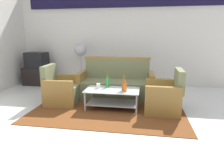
{
  "coord_description": "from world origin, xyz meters",
  "views": [
    {
      "loc": [
        0.63,
        -3.0,
        1.49
      ],
      "look_at": [
        0.01,
        0.81,
        0.65
      ],
      "focal_mm": 31.7,
      "sensor_mm": 36.0,
      "label": 1
    }
  ],
  "objects_px": {
    "tv_stand": "(38,76)",
    "television": "(37,60)",
    "couch": "(116,85)",
    "armchair_right": "(164,97)",
    "pedestal_fan": "(81,52)",
    "coffee_table": "(112,96)",
    "cup": "(98,86)",
    "bottle_brown": "(124,85)",
    "armchair_left": "(62,91)",
    "bottle_green": "(107,82)",
    "bottle_orange": "(125,87)"
  },
  "relations": [
    {
      "from": "armchair_left",
      "to": "bottle_brown",
      "type": "xyz_separation_m",
      "value": [
        1.41,
        -0.2,
        0.24
      ]
    },
    {
      "from": "bottle_orange",
      "to": "cup",
      "type": "relative_size",
      "value": 2.27
    },
    {
      "from": "coffee_table",
      "to": "bottle_orange",
      "type": "bearing_deg",
      "value": -23.9
    },
    {
      "from": "armchair_right",
      "to": "bottle_green",
      "type": "distance_m",
      "value": 1.2
    },
    {
      "from": "coffee_table",
      "to": "pedestal_fan",
      "type": "bearing_deg",
      "value": 125.04
    },
    {
      "from": "couch",
      "to": "bottle_green",
      "type": "relative_size",
      "value": 6.46
    },
    {
      "from": "bottle_orange",
      "to": "pedestal_fan",
      "type": "height_order",
      "value": "pedestal_fan"
    },
    {
      "from": "bottle_orange",
      "to": "pedestal_fan",
      "type": "distance_m",
      "value": 2.45
    },
    {
      "from": "coffee_table",
      "to": "bottle_orange",
      "type": "relative_size",
      "value": 4.86
    },
    {
      "from": "coffee_table",
      "to": "television",
      "type": "bearing_deg",
      "value": 146.95
    },
    {
      "from": "bottle_brown",
      "to": "bottle_green",
      "type": "bearing_deg",
      "value": 151.55
    },
    {
      "from": "armchair_right",
      "to": "bottle_brown",
      "type": "bearing_deg",
      "value": 94.49
    },
    {
      "from": "coffee_table",
      "to": "bottle_brown",
      "type": "distance_m",
      "value": 0.35
    },
    {
      "from": "armchair_right",
      "to": "pedestal_fan",
      "type": "relative_size",
      "value": 0.67
    },
    {
      "from": "bottle_orange",
      "to": "tv_stand",
      "type": "distance_m",
      "value": 3.41
    },
    {
      "from": "television",
      "to": "pedestal_fan",
      "type": "distance_m",
      "value": 1.41
    },
    {
      "from": "armchair_right",
      "to": "pedestal_fan",
      "type": "xyz_separation_m",
      "value": [
        -2.26,
        1.73,
        0.73
      ]
    },
    {
      "from": "couch",
      "to": "television",
      "type": "height_order",
      "value": "television"
    },
    {
      "from": "bottle_orange",
      "to": "bottle_green",
      "type": "xyz_separation_m",
      "value": [
        -0.4,
        0.29,
        0.02
      ]
    },
    {
      "from": "bottle_brown",
      "to": "television",
      "type": "distance_m",
      "value": 3.34
    },
    {
      "from": "bottle_brown",
      "to": "pedestal_fan",
      "type": "xyz_separation_m",
      "value": [
        -1.46,
        1.78,
        0.49
      ]
    },
    {
      "from": "armchair_right",
      "to": "coffee_table",
      "type": "height_order",
      "value": "armchair_right"
    },
    {
      "from": "pedestal_fan",
      "to": "television",
      "type": "bearing_deg",
      "value": -178.04
    },
    {
      "from": "armchair_right",
      "to": "couch",
      "type": "bearing_deg",
      "value": 55.84
    },
    {
      "from": "armchair_right",
      "to": "bottle_green",
      "type": "relative_size",
      "value": 3.02
    },
    {
      "from": "tv_stand",
      "to": "television",
      "type": "relative_size",
      "value": 1.27
    },
    {
      "from": "coffee_table",
      "to": "cup",
      "type": "distance_m",
      "value": 0.36
    },
    {
      "from": "bottle_brown",
      "to": "cup",
      "type": "relative_size",
      "value": 3.08
    },
    {
      "from": "bottle_green",
      "to": "cup",
      "type": "height_order",
      "value": "bottle_green"
    },
    {
      "from": "armchair_left",
      "to": "coffee_table",
      "type": "distance_m",
      "value": 1.19
    },
    {
      "from": "couch",
      "to": "armchair_left",
      "type": "relative_size",
      "value": 2.14
    },
    {
      "from": "bottle_green",
      "to": "pedestal_fan",
      "type": "xyz_separation_m",
      "value": [
        -1.09,
        1.58,
        0.5
      ]
    },
    {
      "from": "coffee_table",
      "to": "bottle_green",
      "type": "height_order",
      "value": "bottle_green"
    },
    {
      "from": "armchair_left",
      "to": "bottle_green",
      "type": "distance_m",
      "value": 1.07
    },
    {
      "from": "bottle_green",
      "to": "television",
      "type": "xyz_separation_m",
      "value": [
        -2.47,
        1.53,
        0.24
      ]
    },
    {
      "from": "television",
      "to": "coffee_table",
      "type": "bearing_deg",
      "value": 151.02
    },
    {
      "from": "coffee_table",
      "to": "cup",
      "type": "relative_size",
      "value": 11.0
    },
    {
      "from": "armchair_right",
      "to": "coffee_table",
      "type": "xyz_separation_m",
      "value": [
        -1.03,
        -0.01,
        -0.02
      ]
    },
    {
      "from": "armchair_right",
      "to": "pedestal_fan",
      "type": "height_order",
      "value": "pedestal_fan"
    },
    {
      "from": "armchair_left",
      "to": "bottle_green",
      "type": "relative_size",
      "value": 3.02
    },
    {
      "from": "armchair_left",
      "to": "armchair_right",
      "type": "relative_size",
      "value": 1.0
    },
    {
      "from": "bottle_orange",
      "to": "tv_stand",
      "type": "height_order",
      "value": "bottle_orange"
    },
    {
      "from": "tv_stand",
      "to": "television",
      "type": "height_order",
      "value": "television"
    },
    {
      "from": "tv_stand",
      "to": "bottle_brown",
      "type": "bearing_deg",
      "value": -31.29
    },
    {
      "from": "tv_stand",
      "to": "television",
      "type": "bearing_deg",
      "value": 85.93
    },
    {
      "from": "bottle_brown",
      "to": "television",
      "type": "bearing_deg",
      "value": 148.67
    },
    {
      "from": "couch",
      "to": "bottle_brown",
      "type": "bearing_deg",
      "value": 107.25
    },
    {
      "from": "armchair_left",
      "to": "coffee_table",
      "type": "relative_size",
      "value": 0.77
    },
    {
      "from": "couch",
      "to": "armchair_right",
      "type": "bearing_deg",
      "value": 143.46
    },
    {
      "from": "armchair_left",
      "to": "cup",
      "type": "relative_size",
      "value": 8.5
    }
  ]
}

